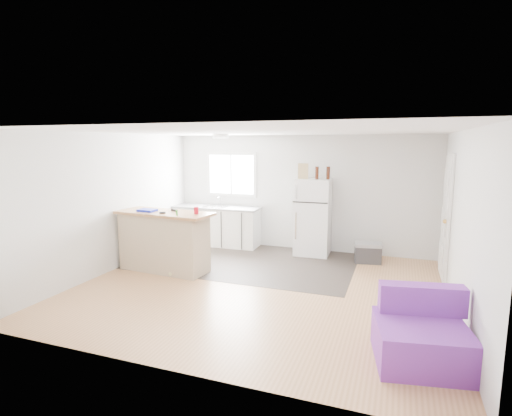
{
  "coord_description": "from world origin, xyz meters",
  "views": [
    {
      "loc": [
        1.97,
        -5.63,
        2.22
      ],
      "look_at": [
        -0.32,
        0.7,
        1.13
      ],
      "focal_mm": 28.0,
      "sensor_mm": 36.0,
      "label": 1
    }
  ],
  "objects": [
    {
      "name": "purple_seat",
      "position": [
        2.26,
        -1.46,
        0.27
      ],
      "size": [
        1.02,
        0.98,
        0.73
      ],
      "rotation": [
        0.0,
        0.0,
        0.18
      ],
      "color": "purple",
      "rests_on": "floor"
    },
    {
      "name": "cardboard_box",
      "position": [
        0.15,
        2.15,
        1.68
      ],
      "size": [
        0.21,
        0.13,
        0.3
      ],
      "primitive_type": "cube",
      "rotation": [
        0.0,
        0.0,
        0.17
      ],
      "color": "tan",
      "rests_on": "refrigerator"
    },
    {
      "name": "cleaner_jug",
      "position": [
        -1.69,
        0.14,
        0.14
      ],
      "size": [
        0.17,
        0.14,
        0.32
      ],
      "rotation": [
        0.0,
        0.0,
        0.29
      ],
      "color": "white",
      "rests_on": "floor"
    },
    {
      "name": "tool_a",
      "position": [
        -1.73,
        0.36,
        1.07
      ],
      "size": [
        0.15,
        0.1,
        0.03
      ],
      "primitive_type": "cube",
      "rotation": [
        0.0,
        0.0,
        -0.42
      ],
      "color": "black",
      "rests_on": "peninsula"
    },
    {
      "name": "bottle_right",
      "position": [
        0.64,
        2.16,
        1.66
      ],
      "size": [
        0.07,
        0.07,
        0.25
      ],
      "primitive_type": "cylinder",
      "rotation": [
        0.0,
        0.0,
        -0.01
      ],
      "color": "#3A170A",
      "rests_on": "refrigerator"
    },
    {
      "name": "ceiling_fixture",
      "position": [
        -1.2,
        1.2,
        2.36
      ],
      "size": [
        0.3,
        0.3,
        0.07
      ],
      "primitive_type": "cylinder",
      "color": "white",
      "rests_on": "ceiling"
    },
    {
      "name": "refrigerator",
      "position": [
        0.36,
        2.16,
        0.77
      ],
      "size": [
        0.7,
        0.66,
        1.53
      ],
      "rotation": [
        0.0,
        0.0,
        0.03
      ],
      "color": "white",
      "rests_on": "floor"
    },
    {
      "name": "interior_door",
      "position": [
        2.72,
        1.55,
        1.02
      ],
      "size": [
        0.11,
        0.92,
        2.1
      ],
      "color": "white",
      "rests_on": "right_wall"
    },
    {
      "name": "blue_tray",
      "position": [
        -2.16,
        0.18,
        1.07
      ],
      "size": [
        0.31,
        0.23,
        0.04
      ],
      "primitive_type": "cube",
      "rotation": [
        0.0,
        0.0,
        -0.04
      ],
      "color": "#1522C5",
      "rests_on": "peninsula"
    },
    {
      "name": "red_cup",
      "position": [
        -1.22,
        0.24,
        1.11
      ],
      "size": [
        0.09,
        0.09,
        0.12
      ],
      "primitive_type": "cylinder",
      "rotation": [
        0.0,
        0.0,
        0.14
      ],
      "color": "red",
      "rests_on": "peninsula"
    },
    {
      "name": "cooler",
      "position": [
        1.47,
        1.95,
        0.19
      ],
      "size": [
        0.55,
        0.42,
        0.38
      ],
      "rotation": [
        0.0,
        0.0,
        0.17
      ],
      "color": "#303033",
      "rests_on": "floor"
    },
    {
      "name": "bottle_left",
      "position": [
        0.43,
        2.09,
        1.66
      ],
      "size": [
        0.08,
        0.08,
        0.25
      ],
      "primitive_type": "cylinder",
      "rotation": [
        0.0,
        0.0,
        -0.22
      ],
      "color": "#3A170A",
      "rests_on": "refrigerator"
    },
    {
      "name": "tool_b",
      "position": [
        -1.78,
        0.08,
        1.07
      ],
      "size": [
        0.11,
        0.07,
        0.03
      ],
      "primitive_type": "cube",
      "rotation": [
        0.0,
        0.0,
        0.3
      ],
      "color": "black",
      "rests_on": "peninsula"
    },
    {
      "name": "vinyl_zone",
      "position": [
        -0.73,
        1.25,
        0.0
      ],
      "size": [
        4.05,
        2.5,
        0.0
      ],
      "primitive_type": "cube",
      "color": "#2C2621",
      "rests_on": "floor"
    },
    {
      "name": "mop",
      "position": [
        -1.54,
        0.02,
        0.23
      ],
      "size": [
        0.22,
        0.33,
        1.16
      ],
      "rotation": [
        0.0,
        0.0,
        0.23
      ],
      "color": "green",
      "rests_on": "floor"
    },
    {
      "name": "room",
      "position": [
        0.0,
        0.0,
        1.2
      ],
      "size": [
        5.51,
        5.01,
        2.41
      ],
      "color": "#B0794A",
      "rests_on": "ground"
    },
    {
      "name": "window",
      "position": [
        -1.55,
        2.49,
        1.55
      ],
      "size": [
        1.18,
        0.06,
        0.98
      ],
      "color": "white",
      "rests_on": "back_wall"
    },
    {
      "name": "kitchen_cabinets",
      "position": [
        -1.79,
        2.2,
        0.44
      ],
      "size": [
        1.94,
        0.65,
        1.13
      ],
      "rotation": [
        0.0,
        0.0,
        0.03
      ],
      "color": "white",
      "rests_on": "floor"
    },
    {
      "name": "peninsula",
      "position": [
        -1.87,
        0.23,
        0.53
      ],
      "size": [
        1.76,
        0.79,
        1.05
      ],
      "rotation": [
        0.0,
        0.0,
        -0.08
      ],
      "color": "#C9AF91",
      "rests_on": "floor"
    }
  ]
}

